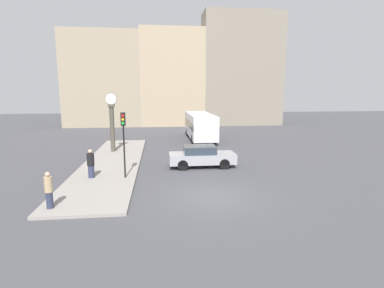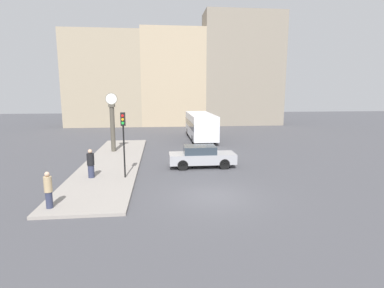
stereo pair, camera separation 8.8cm
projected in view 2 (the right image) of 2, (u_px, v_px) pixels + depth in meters
ground_plane at (213, 196)px, 14.78m from camera, size 120.00×120.00×0.00m
sidewalk_corner at (113, 162)px, 21.54m from camera, size 3.90×19.11×0.14m
building_row at (181, 75)px, 45.23m from camera, size 32.45×5.00×16.76m
sedan_car at (202, 156)px, 20.38m from camera, size 4.48×1.72×1.48m
bus_distant at (200, 125)px, 32.18m from camera, size 2.44×9.01×2.77m
traffic_light_near at (123, 131)px, 17.07m from camera, size 0.26×0.24×3.79m
street_clock at (112, 124)px, 24.80m from camera, size 0.95×0.48×4.85m
pedestrian_tan_coat at (48, 190)px, 12.78m from camera, size 0.33×0.33×1.61m
pedestrian_black_jacket at (91, 164)px, 17.36m from camera, size 0.41×0.41×1.68m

